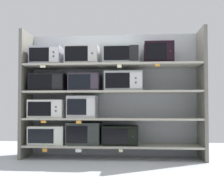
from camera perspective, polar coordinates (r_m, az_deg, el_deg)
The scene contains 28 objects.
ground at distance 3.43m, azimuth -1.32°, elevation -15.30°, with size 6.67×6.00×0.02m, color #B2B7BC.
back_panel at distance 4.61m, azimuth 0.26°, elevation 0.63°, with size 2.87×0.04×1.98m, color #9EA3A8.
upright_left at distance 4.64m, azimuth -17.07°, elevation 0.70°, with size 0.05×0.51×1.98m, color #68645B.
upright_right at distance 4.45m, azimuth 17.86°, elevation 0.82°, with size 0.05×0.51×1.98m, color #68645B.
shelf_0 at distance 4.37m, azimuth 0.00°, elevation -9.63°, with size 2.67×0.51×0.03m, color #ADA899.
microwave_0 at distance 4.54m, azimuth -12.81°, elevation -7.32°, with size 0.55×0.40×0.28m.
microwave_1 at distance 4.40m, azimuth -5.67°, elevation -7.17°, with size 0.51×0.41×0.34m.
microwave_2 at distance 4.34m, azimuth 1.70°, elevation -7.57°, with size 0.54×0.39×0.29m.
price_tag_0 at distance 4.31m, azimuth -13.52°, elevation -10.30°, with size 0.07×0.00×0.05m, color orange.
price_tag_1 at distance 4.18m, azimuth -6.85°, elevation -10.58°, with size 0.09×0.00×0.05m, color white.
price_tag_2 at distance 4.11m, azimuth 1.80°, elevation -10.71°, with size 0.06×0.00×0.04m, color beige.
shelf_1 at distance 4.33m, azimuth 0.00°, elevation -4.24°, with size 2.67×0.51×0.03m, color #ADA899.
microwave_3 at distance 4.52m, azimuth -12.87°, elevation -2.15°, with size 0.54×0.43×0.28m.
microwave_4 at distance 4.39m, azimuth -5.97°, elevation -1.82°, with size 0.44×0.41×0.33m.
price_tag_3 at distance 4.27m, azimuth -13.77°, elevation -4.72°, with size 0.08×0.00×0.03m, color orange.
price_tag_4 at distance 4.14m, azimuth -6.80°, elevation -4.90°, with size 0.08×0.00×0.04m, color orange.
shelf_2 at distance 4.34m, azimuth 0.00°, elevation 1.20°, with size 2.67×0.51×0.03m, color #ADA899.
microwave_5 at distance 4.53m, azimuth -12.79°, elevation 3.03°, with size 0.54×0.37×0.27m.
microwave_6 at distance 4.40m, azimuth -5.49°, elevation 3.10°, with size 0.47×0.43×0.27m.
microwave_7 at distance 4.33m, azimuth 2.36°, elevation 3.36°, with size 0.58×0.39×0.30m.
shelf_3 at distance 4.38m, azimuth 0.00°, elevation 6.58°, with size 2.67×0.51×0.03m, color #ADA899.
microwave_8 at distance 4.60m, azimuth -13.13°, elevation 8.23°, with size 0.48×0.36×0.29m.
microwave_9 at distance 4.46m, azimuth -6.01°, elevation 8.53°, with size 0.51×0.40×0.29m.
microwave_10 at distance 4.39m, azimuth 1.91°, elevation 8.67°, with size 0.55×0.40×0.29m.
microwave_11 at distance 4.41m, azimuth 9.42°, elevation 8.86°, with size 0.43×0.41×0.32m.
price_tag_5 at distance 4.32m, azimuth -13.91°, elevation 6.25°, with size 0.08×0.00×0.03m, color beige.
price_tag_6 at distance 4.11m, azimuth 1.51°, elevation 6.52°, with size 0.06×0.00×0.05m, color beige.
price_tag_7 at distance 4.12m, azimuth 9.22°, elevation 6.63°, with size 0.07×0.00×0.03m, color orange.
Camera 1 is at (0.33, -4.32, 0.79)m, focal length 44.92 mm.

